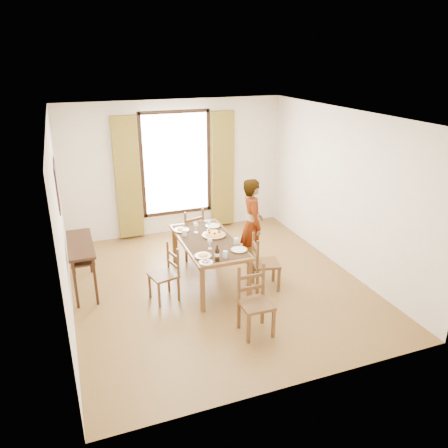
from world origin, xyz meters
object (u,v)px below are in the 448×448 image
object	(u,v)px
man	(252,224)
dining_table	(209,244)
console_table	(81,250)
pasta_platter	(214,233)

from	to	relation	value
man	dining_table	bearing A→B (deg)	116.49
console_table	pasta_platter	size ratio (longest dim) A/B	3.00
console_table	dining_table	world-z (taller)	console_table
dining_table	man	world-z (taller)	man
dining_table	console_table	bearing A→B (deg)	166.03
console_table	man	xyz separation A→B (m)	(2.81, -0.20, 0.11)
console_table	pasta_platter	bearing A→B (deg)	-9.84
dining_table	pasta_platter	bearing A→B (deg)	41.77
man	console_table	bearing A→B (deg)	94.87
console_table	dining_table	bearing A→B (deg)	-13.97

